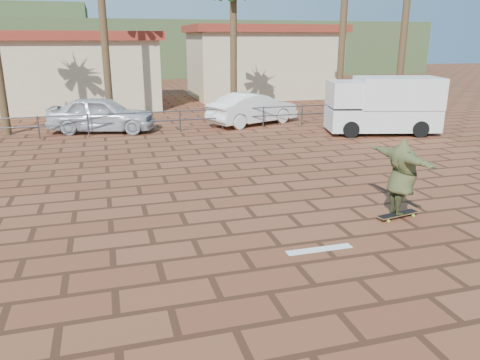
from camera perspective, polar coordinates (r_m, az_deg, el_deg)
name	(u,v)px	position (r m, az deg, el deg)	size (l,w,h in m)	color
ground	(267,231)	(10.46, 3.33, -6.20)	(120.00, 120.00, 0.00)	brown
paint_stripe	(319,249)	(9.71, 9.65, -8.33)	(1.40, 0.22, 0.01)	white
guardrail	(180,117)	(21.59, -7.33, 7.62)	(24.06, 0.06, 1.00)	#47494F
building_west	(54,70)	(31.24, -21.68, 12.38)	(12.60, 7.60, 4.50)	beige
building_east	(262,61)	(34.96, 2.74, 14.29)	(10.60, 6.60, 5.00)	beige
hill_front	(128,48)	(59.16, -13.47, 15.36)	(70.00, 18.00, 6.00)	#384C28
longboard	(398,214)	(11.74, 18.69, -4.00)	(1.17, 0.46, 0.11)	olive
skateboarder	(402,177)	(11.46, 19.11, 0.31)	(2.21, 0.60, 1.80)	#444A27
campervan	(384,104)	(21.93, 17.10, 8.82)	(5.14, 3.14, 2.48)	silver
car_silver	(102,114)	(22.31, -16.49, 7.70)	(1.90, 4.73, 1.61)	silver
car_white	(253,109)	(23.40, 1.59, 8.69)	(1.63, 4.68, 1.54)	white
street_sign	(432,92)	(24.76, 22.34, 9.87)	(0.47, 0.13, 2.30)	gray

